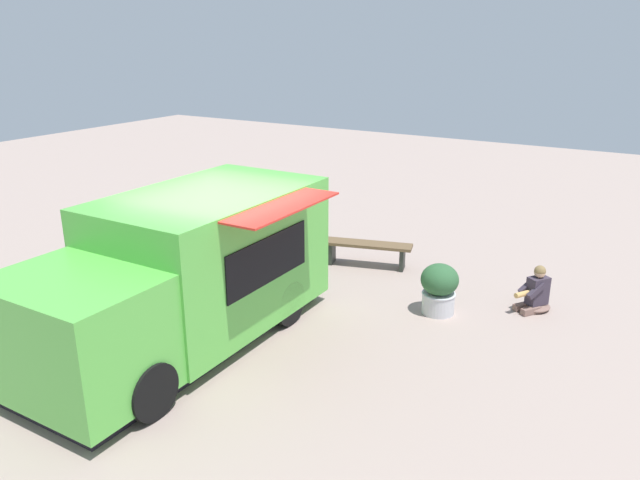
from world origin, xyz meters
name	(u,v)px	position (x,y,z in m)	size (l,w,h in m)	color
ground_plane	(226,324)	(0.00, 0.00, 0.00)	(40.00, 40.00, 0.00)	#A28C82
food_truck	(185,277)	(-0.12, -0.73, 1.07)	(2.78, 5.16, 2.25)	#59BC46
person_customer	(536,294)	(4.21, 3.16, 0.31)	(0.67, 0.77, 0.82)	#7F5F55
planter_flowering_near	(160,229)	(-3.75, 2.31, 0.40)	(0.47, 0.47, 0.72)	#959C88
planter_flowering_far	(439,288)	(2.82, 2.21, 0.46)	(0.64, 0.64, 0.88)	silver
plaza_bench	(367,248)	(0.77, 3.56, 0.38)	(1.87, 0.88, 0.50)	brown
trash_bin	(232,213)	(-2.96, 3.85, 0.51)	(0.49, 0.49, 1.00)	#46484D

